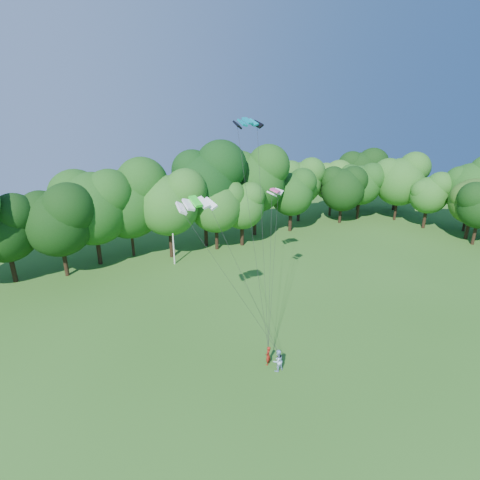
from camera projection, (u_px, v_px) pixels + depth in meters
ground at (380, 468)px, 21.06m from camera, size 160.00×160.00×0.00m
utility_pole at (173, 236)px, 46.40m from camera, size 1.40×0.61×7.37m
kite_flyer_left at (268, 356)px, 29.14m from camera, size 0.70×0.65×1.61m
kite_flyer_right at (278, 361)px, 28.41m from camera, size 0.92×0.73×1.83m
kite_teal at (247, 121)px, 31.54m from camera, size 2.53×1.14×0.55m
kite_green at (196, 201)px, 28.22m from camera, size 3.01×1.38×0.67m
kite_pink at (275, 190)px, 34.10m from camera, size 1.94×1.47×0.33m
tree_back_center at (204, 183)px, 50.82m from camera, size 9.95×9.95×14.47m
tree_back_east at (332, 180)px, 66.15m from camera, size 7.11×7.11×10.34m
tree_flank_east at (475, 195)px, 54.26m from camera, size 7.36×7.36×10.71m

